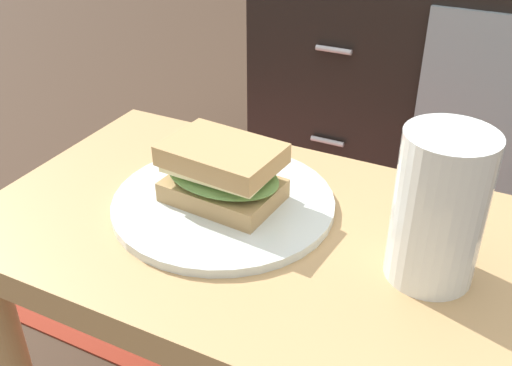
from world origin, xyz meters
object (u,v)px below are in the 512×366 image
sandwich_front (223,173)px  tv_cabinet (469,86)px  plate (224,203)px  beer_glass (437,214)px

sandwich_front → tv_cabinet: bearing=81.6°
sandwich_front → plate: bearing=90.0°
beer_glass → plate: bearing=175.4°
tv_cabinet → plate: size_ratio=3.94×
plate → beer_glass: bearing=-4.6°
tv_cabinet → sandwich_front: tv_cabinet is taller
plate → beer_glass: size_ratio=1.67×
plate → beer_glass: beer_glass is taller
tv_cabinet → beer_glass: bearing=-84.7°
tv_cabinet → sandwich_front: 0.97m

